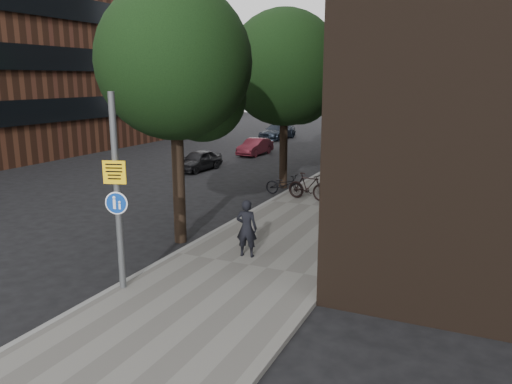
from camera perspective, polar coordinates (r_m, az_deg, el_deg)
The scene contains 15 objects.
ground at distance 10.61m, azimuth -10.03°, elevation -14.51°, with size 120.00×120.00×0.00m, color black.
sidewalk at distance 19.06m, azimuth 7.79°, elevation -1.82°, with size 4.50×60.00×0.12m, color #615E59.
curb_edge at distance 19.79m, azimuth 1.55°, elevation -1.14°, with size 0.15×60.00×0.13m, color slate.
street_tree_near at distance 14.71m, azimuth -8.73°, elevation 13.74°, with size 4.40×4.40×7.50m.
street_tree_mid at distance 22.32m, azimuth 3.57°, elevation 13.50°, with size 5.00×5.00×7.80m.
street_tree_far at distance 30.89m, azimuth 9.73°, elevation 13.15°, with size 5.00×5.00×7.80m.
signpost at distance 11.48m, azimuth -15.58°, elevation -0.06°, with size 0.50×0.19×4.45m.
pedestrian at distance 13.45m, azimuth -1.08°, elevation -4.15°, with size 0.58×0.38×1.58m, color black.
parked_bike_facade_near at distance 18.15m, azimuth 10.72°, elevation -1.00°, with size 0.60×1.72×0.91m, color black.
parked_bike_facade_far at distance 21.05m, azimuth 14.49°, elevation 0.86°, with size 0.47×1.67×1.00m, color black.
parked_bike_curb_near at distance 20.59m, azimuth 3.25°, elevation 0.83°, with size 0.59×1.70×0.89m, color black.
parked_bike_curb_far at distance 19.92m, azimuth 6.00°, elevation 0.64°, with size 0.50×1.79×1.07m, color black.
parked_car_near at distance 27.07m, azimuth -6.59°, elevation 3.61°, with size 1.29×3.20×1.09m, color black.
parked_car_mid at distance 32.41m, azimuth -0.10°, elevation 5.19°, with size 1.13×3.25×1.07m, color #531722.
parked_car_far at distance 41.13m, azimuth 2.49°, elevation 6.93°, with size 1.76×4.33×1.26m, color black.
Camera 1 is at (5.47, -7.70, 4.83)m, focal length 35.00 mm.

